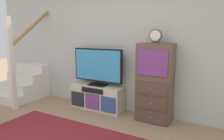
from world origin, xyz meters
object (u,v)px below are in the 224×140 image
media_console (97,97)px  television (98,66)px  desk_clock (156,36)px  side_cabinet (155,83)px

media_console → television: (-0.00, 0.02, 0.62)m
desk_clock → side_cabinet: bearing=57.5°
media_console → television: 0.62m
media_console → television: bearing=90.0°
media_console → side_cabinet: size_ratio=0.79×
television → desk_clock: desk_clock is taller
media_console → side_cabinet: bearing=0.5°
side_cabinet → desk_clock: (-0.01, -0.01, 0.78)m
television → desk_clock: (1.13, -0.03, 0.58)m
media_console → desk_clock: (1.13, -0.00, 1.20)m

